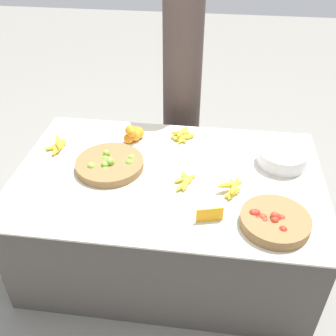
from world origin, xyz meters
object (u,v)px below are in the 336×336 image
at_px(tomato_basket, 274,221).
at_px(metal_bowl, 282,157).
at_px(lime_bowl, 110,164).
at_px(price_sign, 210,215).
at_px(vendor_person, 182,88).

relative_size(tomato_basket, metal_bowl, 1.19).
height_order(lime_bowl, price_sign, lime_bowl).
distance_m(metal_bowl, vendor_person, 0.98).
distance_m(tomato_basket, vendor_person, 1.39).
distance_m(tomato_basket, price_sign, 0.32).
bearing_deg(lime_bowl, metal_bowl, 9.95).
bearing_deg(tomato_basket, price_sign, -178.17).
relative_size(lime_bowl, tomato_basket, 1.16).
bearing_deg(price_sign, lime_bowl, 133.19).
bearing_deg(price_sign, vendor_person, 87.12).
bearing_deg(vendor_person, price_sign, -77.72).
xyz_separation_m(metal_bowl, vendor_person, (-0.68, 0.70, 0.09)).
bearing_deg(vendor_person, lime_bowl, -111.22).
distance_m(lime_bowl, metal_bowl, 1.04).
xyz_separation_m(lime_bowl, tomato_basket, (0.94, -0.37, 0.00)).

